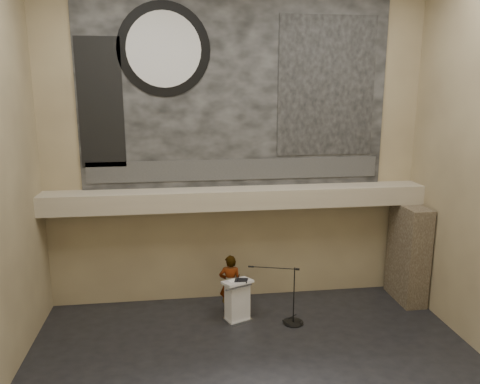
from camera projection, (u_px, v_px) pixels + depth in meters
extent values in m
plane|color=black|center=(261.00, 381.00, 9.45)|extent=(10.00, 10.00, 0.00)
cube|color=#7B6A4E|center=(236.00, 147.00, 12.37)|extent=(10.00, 0.02, 8.50)
cube|color=#7B6A4E|center=(337.00, 248.00, 4.64)|extent=(10.00, 0.02, 8.50)
cube|color=gray|center=(238.00, 198.00, 12.27)|extent=(10.00, 0.80, 0.50)
cylinder|color=#B2893D|center=(177.00, 211.00, 12.08)|extent=(0.04, 0.04, 0.06)
cylinder|color=#B2893D|center=(308.00, 206.00, 12.54)|extent=(0.04, 0.04, 0.06)
cube|color=black|center=(236.00, 91.00, 12.02)|extent=(8.00, 0.05, 5.00)
cube|color=#2E2E2E|center=(236.00, 170.00, 12.44)|extent=(7.76, 0.02, 0.55)
cylinder|color=black|center=(164.00, 49.00, 11.52)|extent=(2.30, 0.02, 2.30)
cylinder|color=silver|center=(164.00, 49.00, 11.50)|extent=(1.84, 0.02, 1.84)
cube|color=black|center=(327.00, 87.00, 12.27)|extent=(2.60, 0.02, 3.60)
cube|color=black|center=(101.00, 103.00, 11.60)|extent=(1.10, 0.02, 3.20)
cube|color=#3F3427|center=(408.00, 253.00, 12.80)|extent=(0.60, 1.40, 2.70)
cube|color=silver|center=(237.00, 319.00, 11.85)|extent=(0.75, 0.67, 0.08)
cube|color=silver|center=(237.00, 300.00, 11.74)|extent=(0.64, 0.55, 0.96)
cube|color=silver|center=(237.00, 282.00, 11.61)|extent=(0.83, 0.72, 0.13)
cube|color=black|center=(241.00, 280.00, 11.58)|extent=(0.37, 0.32, 0.04)
cube|color=white|center=(235.00, 282.00, 11.55)|extent=(0.33, 0.37, 0.00)
imported|color=silver|center=(230.00, 284.00, 12.15)|extent=(0.63, 0.46, 1.58)
cylinder|color=black|center=(293.00, 322.00, 11.76)|extent=(0.52, 0.52, 0.02)
cylinder|color=black|center=(294.00, 296.00, 11.60)|extent=(0.03, 0.03, 1.48)
cylinder|color=black|center=(273.00, 268.00, 11.52)|extent=(1.16, 0.36, 0.02)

